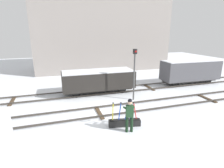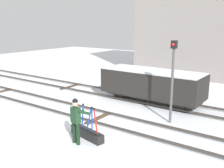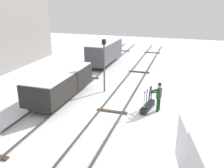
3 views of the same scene
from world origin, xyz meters
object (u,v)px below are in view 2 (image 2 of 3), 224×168
Objects in this scene: signal_post at (173,74)px; freight_car_back_track at (152,84)px; rail_worker at (76,118)px; switch_lever_frame at (87,132)px.

signal_post reaches higher than freight_car_back_track.
signal_post is at bearing 74.66° from rail_worker.
signal_post is 0.64× the size of freight_car_back_track.
freight_car_back_track is at bearing 102.22° from rail_worker.
rail_worker is 6.68m from freight_car_back_track.
rail_worker is 0.48× the size of signal_post.
rail_worker is 0.31× the size of freight_car_back_track.
signal_post reaches higher than rail_worker.
signal_post is (2.17, 3.62, 2.15)m from switch_lever_frame.
freight_car_back_track reaches higher than rail_worker.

